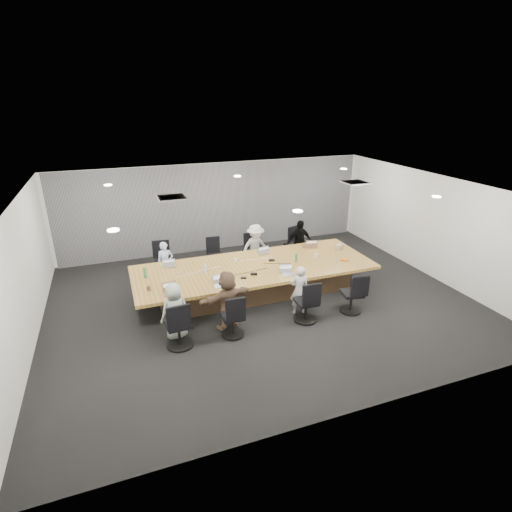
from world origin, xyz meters
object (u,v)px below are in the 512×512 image
object	(u,v)px
chair_1	(216,259)
person_4	(175,311)
laptop_0	(168,265)
person_6	(299,290)
chair_2	(251,254)
chair_4	(179,328)
laptop_6	(289,275)
canvas_bag	(339,247)
laptop_2	(262,252)
stapler	(254,274)
chair_7	(352,296)
bottle_green_left	(145,273)
conference_table	(255,278)
mug_brown	(149,288)
chair_6	(306,305)
person_5	(227,300)
laptop_4	(170,294)
chair_5	(233,319)
person_2	(256,248)
laptop_3	(308,246)
chair_0	(164,263)
bottle_green_right	(296,258)
person_0	(166,263)
person_3	(299,242)
laptop_5	(220,286)
bottle_clear	(205,269)
chair_3	(294,247)
snack_packet	(345,260)

from	to	relation	value
chair_1	person_4	distance (m)	3.49
laptop_0	person_6	xyz separation A→B (m)	(2.63, -2.15, -0.15)
chair_2	chair_4	bearing A→B (deg)	44.13
laptop_6	canvas_bag	distance (m)	2.32
person_4	laptop_2	bearing A→B (deg)	-155.90
chair_1	stapler	size ratio (longest dim) A/B	4.51
chair_7	laptop_6	distance (m)	1.53
bottle_green_left	stapler	xyz separation A→B (m)	(2.44, -0.76, -0.10)
conference_table	person_6	size ratio (longest dim) A/B	5.02
chair_7	mug_brown	size ratio (longest dim) A/B	7.82
stapler	canvas_bag	distance (m)	2.96
chair_2	laptop_0	bearing A→B (deg)	12.59
chair_6	stapler	xyz separation A→B (m)	(-0.80, 1.19, 0.37)
person_5	stapler	world-z (taller)	person_5
laptop_4	chair_5	bearing A→B (deg)	-42.79
laptop_4	person_2	bearing A→B (deg)	33.80
stapler	canvas_bag	size ratio (longest dim) A/B	0.66
laptop_3	chair_2	bearing A→B (deg)	-20.73
laptop_6	mug_brown	world-z (taller)	mug_brown
chair_1	chair_0	bearing A→B (deg)	4.19
bottle_green_left	bottle_green_right	world-z (taller)	bottle_green_left
laptop_2	canvas_bag	world-z (taller)	canvas_bag
person_0	laptop_4	size ratio (longest dim) A/B	3.82
laptop_3	person_3	bearing A→B (deg)	-77.71
conference_table	person_2	bearing A→B (deg)	68.88
laptop_2	mug_brown	xyz separation A→B (m)	(-3.17, -1.24, 0.04)
chair_6	person_4	xyz separation A→B (m)	(-2.83, 0.35, 0.21)
chair_0	person_4	bearing A→B (deg)	92.18
laptop_4	laptop_5	xyz separation A→B (m)	(1.12, 0.00, 0.00)
laptop_4	bottle_clear	xyz separation A→B (m)	(0.98, 0.81, 0.10)
chair_3	person_5	bearing A→B (deg)	27.13
chair_7	stapler	size ratio (longest dim) A/B	4.86
laptop_0	person_5	bearing A→B (deg)	115.76
person_3	person_5	xyz separation A→B (m)	(-3.02, -2.70, -0.01)
chair_0	chair_6	xyz separation A→B (m)	(2.63, -3.40, -0.03)
person_2	laptop_0	bearing A→B (deg)	-176.64
laptop_3	stapler	distance (m)	2.49
laptop_3	chair_5	bearing A→B (deg)	51.90
person_0	person_2	xyz separation A→B (m)	(2.56, 0.00, 0.10)
chair_6	chair_5	bearing A→B (deg)	-177.66
conference_table	laptop_0	size ratio (longest dim) A/B	19.63
chair_4	person_3	world-z (taller)	person_3
person_0	bottle_green_left	bearing A→B (deg)	-115.07
chair_4	snack_packet	bearing A→B (deg)	11.31
person_2	canvas_bag	xyz separation A→B (m)	(2.11, -1.03, 0.12)
chair_2	bottle_green_left	size ratio (longest dim) A/B	2.81
person_5	stapler	distance (m)	1.24
laptop_6	snack_packet	world-z (taller)	snack_packet
laptop_0	canvas_bag	distance (m)	4.69
person_5	laptop_6	distance (m)	1.80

